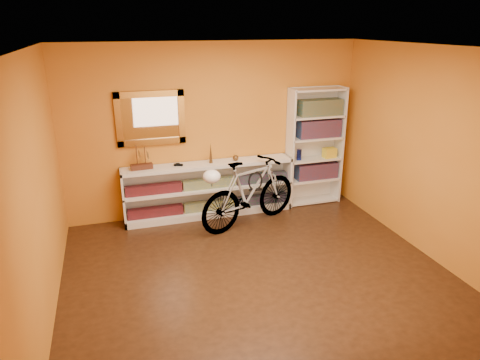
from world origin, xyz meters
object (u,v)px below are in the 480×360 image
object	(u,v)px
helmet	(212,177)
bookcase	(315,147)
bicycle	(250,192)
console_unit	(209,189)

from	to	relation	value
helmet	bookcase	bearing A→B (deg)	21.88
bookcase	bicycle	distance (m)	1.45
bookcase	bicycle	xyz separation A→B (m)	(-1.27, -0.53, -0.44)
console_unit	bicycle	size ratio (longest dim) A/B	1.50
console_unit	bookcase	world-z (taller)	bookcase
bookcase	console_unit	bearing A→B (deg)	-179.19
bicycle	helmet	distance (m)	0.77
console_unit	helmet	world-z (taller)	helmet
bicycle	helmet	xyz separation A→B (m)	(-0.62, -0.23, 0.39)
bookcase	helmet	distance (m)	2.04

